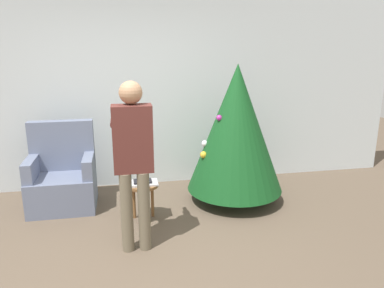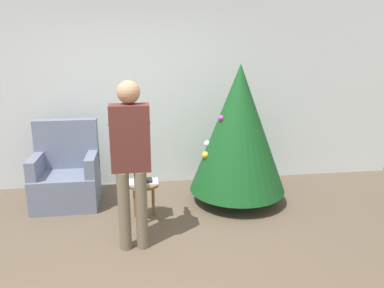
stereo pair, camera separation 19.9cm
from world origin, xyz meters
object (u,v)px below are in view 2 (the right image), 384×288
object	(u,v)px
side_stool	(143,189)
armchair	(66,177)
person_standing	(130,152)
christmas_tree	(239,129)

from	to	relation	value
side_stool	armchair	bearing A→B (deg)	149.17
armchair	side_stool	size ratio (longest dim) A/B	2.37
person_standing	side_stool	world-z (taller)	person_standing
christmas_tree	armchair	bearing A→B (deg)	174.20
christmas_tree	armchair	size ratio (longest dim) A/B	1.67
armchair	side_stool	xyz separation A→B (m)	(0.97, -0.58, 0.00)
armchair	person_standing	distance (m)	1.58
christmas_tree	side_stool	xyz separation A→B (m)	(-1.21, -0.36, -0.60)
armchair	person_standing	bearing A→B (deg)	-53.58
armchair	person_standing	size ratio (longest dim) A/B	0.63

